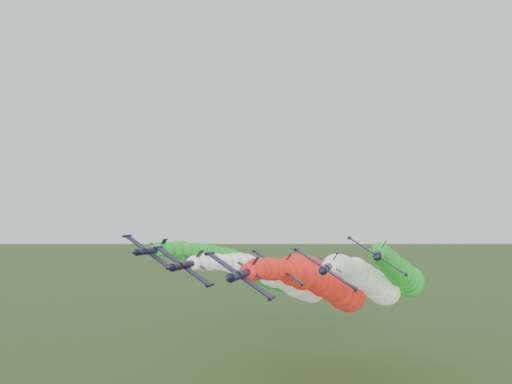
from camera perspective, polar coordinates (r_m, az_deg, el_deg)
jet_lead at (r=131.86m, az=8.42°, el=-10.72°), size 19.06×93.76×22.28m
jet_inner_left at (r=141.05m, az=3.66°, el=-10.02°), size 18.40×93.10×21.62m
jet_inner_right at (r=141.20m, az=13.23°, el=-10.05°), size 18.43×93.13×21.64m
jet_outer_left at (r=153.93m, az=-0.05°, el=-8.88°), size 18.43×93.13×21.65m
jet_outer_right at (r=147.45m, az=16.17°, el=-8.95°), size 18.32×93.02×21.54m
jet_trail at (r=154.45m, az=9.44°, el=-9.89°), size 18.46×93.16×21.67m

